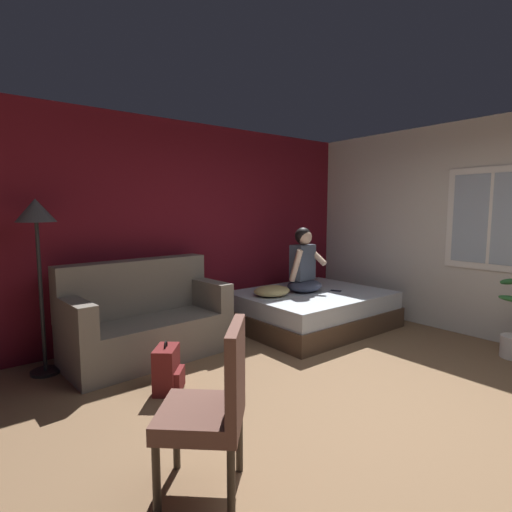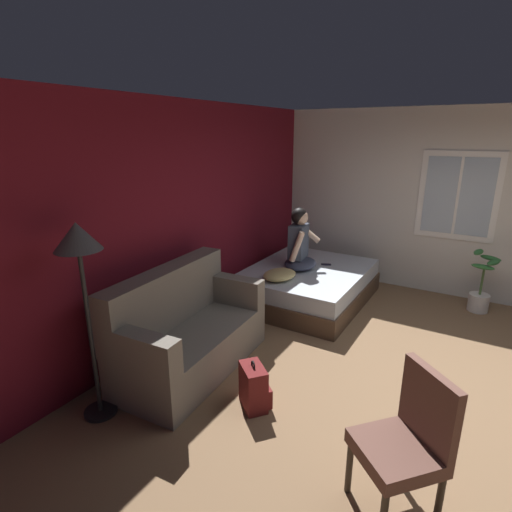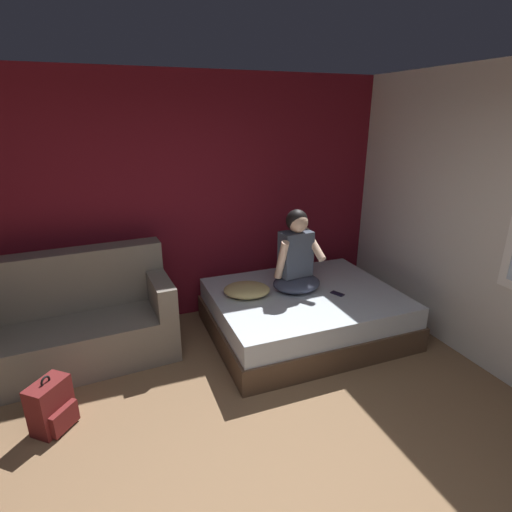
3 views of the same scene
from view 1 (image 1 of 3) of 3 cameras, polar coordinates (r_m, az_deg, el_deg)
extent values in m
plane|color=brown|center=(3.43, 18.58, -21.50)|extent=(40.00, 40.00, 0.00)
cube|color=maroon|center=(5.34, -9.63, 3.93)|extent=(10.24, 0.16, 2.70)
cube|color=white|center=(5.55, 30.51, 4.59)|extent=(0.02, 1.04, 1.24)
cube|color=#9EB2C6|center=(5.54, 30.45, 4.59)|extent=(0.01, 0.88, 1.08)
cube|color=white|center=(5.54, 30.45, 4.59)|extent=(0.01, 0.04, 1.08)
cube|color=#4C3828|center=(5.58, 7.99, -8.63)|extent=(1.97, 1.58, 0.26)
cube|color=silver|center=(5.52, 8.03, -6.23)|extent=(1.91, 1.53, 0.22)
cube|color=slate|center=(4.54, -14.98, -11.24)|extent=(1.75, 0.91, 0.44)
cube|color=slate|center=(4.67, -16.87, -4.20)|extent=(1.71, 0.35, 0.60)
cube|color=slate|center=(4.16, -24.57, -7.83)|extent=(0.23, 0.81, 0.32)
cube|color=slate|center=(4.82, -7.03, -5.33)|extent=(0.23, 0.81, 0.32)
cylinder|color=#382D23|center=(2.75, -11.31, -24.06)|extent=(0.04, 0.04, 0.40)
cylinder|color=#382D23|center=(2.43, -14.03, -28.62)|extent=(0.04, 0.04, 0.40)
cylinder|color=#382D23|center=(2.68, -2.40, -24.75)|extent=(0.04, 0.04, 0.40)
cylinder|color=#382D23|center=(2.36, -3.58, -29.68)|extent=(0.04, 0.04, 0.40)
cube|color=brown|center=(2.42, -7.93, -21.76)|extent=(0.65, 0.65, 0.10)
cube|color=brown|center=(2.26, -2.90, -15.63)|extent=(0.35, 0.38, 0.48)
ellipsoid|color=#383D51|center=(5.51, 6.95, -4.23)|extent=(0.56, 0.49, 0.16)
cube|color=#3F4756|center=(5.48, 6.67, -0.89)|extent=(0.35, 0.23, 0.48)
cylinder|color=#DBB293|center=(5.30, 5.73, -1.36)|extent=(0.10, 0.22, 0.44)
cylinder|color=#DBB293|center=(5.55, 8.43, 0.22)|extent=(0.12, 0.38, 0.29)
sphere|color=#DBB293|center=(5.43, 6.89, 2.70)|extent=(0.21, 0.21, 0.21)
ellipsoid|color=black|center=(5.44, 6.72, 2.87)|extent=(0.25, 0.24, 0.23)
cube|color=maroon|center=(3.73, -12.67, -15.50)|extent=(0.33, 0.35, 0.40)
cube|color=maroon|center=(3.74, -10.85, -16.89)|extent=(0.19, 0.22, 0.18)
torus|color=black|center=(3.66, -12.76, -12.38)|extent=(0.07, 0.08, 0.09)
ellipsoid|color=tan|center=(5.17, 2.29, -5.02)|extent=(0.57, 0.50, 0.14)
cube|color=black|center=(5.61, 11.34, -4.89)|extent=(0.12, 0.16, 0.01)
cylinder|color=black|center=(4.57, -27.81, -14.39)|extent=(0.28, 0.28, 0.03)
cylinder|color=black|center=(4.37, -28.34, -5.26)|extent=(0.04, 0.04, 1.45)
cone|color=#4C4C51|center=(4.29, -28.96, 5.74)|extent=(0.36, 0.36, 0.22)
ellipsoid|color=#2D6B33|center=(5.01, 32.70, -5.18)|extent=(0.15, 0.29, 0.06)
ellipsoid|color=#2D6B33|center=(5.12, 32.40, -3.11)|extent=(0.29, 0.15, 0.06)
camera|label=2|loc=(2.04, -76.16, 22.99)|focal=28.00mm
camera|label=3|loc=(2.17, 45.31, 22.83)|focal=28.00mm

